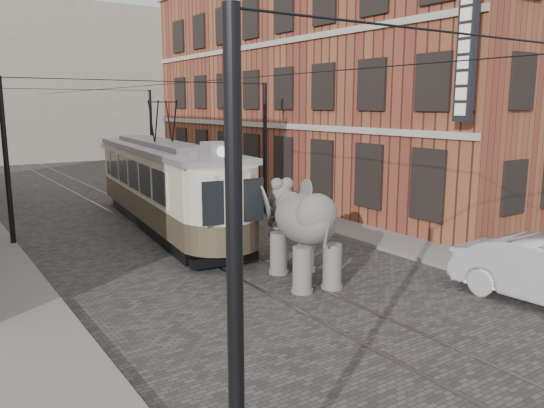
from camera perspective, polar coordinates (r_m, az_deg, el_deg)
ground at (r=17.64m, az=-4.26°, el=-6.11°), size 120.00×120.00×0.00m
tram_rails at (r=17.64m, az=-4.26°, el=-6.07°), size 1.54×80.00×0.02m
sidewalk_right at (r=21.12m, az=10.06°, el=-3.24°), size 2.00×60.00×0.15m
sidewalk_left at (r=15.65m, az=-25.71°, el=-9.05°), size 2.00×60.00×0.15m
brick_building at (r=30.60m, az=5.43°, el=12.26°), size 8.00×26.00×12.00m
distant_block at (r=55.39m, az=-25.72°, el=11.51°), size 28.00×10.00×14.00m
catenary at (r=21.43m, az=-11.49°, el=4.84°), size 11.00×30.20×6.00m
tram at (r=22.42m, az=-11.33°, el=4.05°), size 4.18×13.29×5.19m
elephant at (r=15.42m, az=3.47°, el=-3.12°), size 3.54×5.06×2.81m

